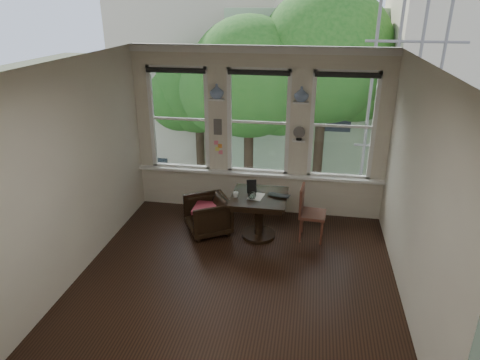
% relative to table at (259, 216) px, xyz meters
% --- Properties ---
extents(ground, '(4.50, 4.50, 0.00)m').
position_rel_table_xyz_m(ground, '(-0.16, -1.21, -0.38)').
color(ground, black).
rests_on(ground, ground).
extents(ceiling, '(4.50, 4.50, 0.00)m').
position_rel_table_xyz_m(ceiling, '(-0.16, -1.21, 2.62)').
color(ceiling, silver).
rests_on(ceiling, ground).
extents(wall_back, '(4.50, 0.00, 4.50)m').
position_rel_table_xyz_m(wall_back, '(-0.16, 1.04, 1.12)').
color(wall_back, beige).
rests_on(wall_back, ground).
extents(wall_front, '(4.50, 0.00, 4.50)m').
position_rel_table_xyz_m(wall_front, '(-0.16, -3.46, 1.12)').
color(wall_front, beige).
rests_on(wall_front, ground).
extents(wall_left, '(0.00, 4.50, 4.50)m').
position_rel_table_xyz_m(wall_left, '(-2.41, -1.21, 1.12)').
color(wall_left, beige).
rests_on(wall_left, ground).
extents(wall_right, '(0.00, 4.50, 4.50)m').
position_rel_table_xyz_m(wall_right, '(2.09, -1.21, 1.12)').
color(wall_right, beige).
rests_on(wall_right, ground).
extents(window_left, '(1.10, 0.12, 1.90)m').
position_rel_table_xyz_m(window_left, '(-1.61, 1.04, 1.32)').
color(window_left, white).
rests_on(window_left, ground).
extents(window_center, '(1.10, 0.12, 1.90)m').
position_rel_table_xyz_m(window_center, '(-0.16, 1.04, 1.32)').
color(window_center, white).
rests_on(window_center, ground).
extents(window_right, '(1.10, 0.12, 1.90)m').
position_rel_table_xyz_m(window_right, '(1.29, 1.04, 1.32)').
color(window_right, white).
rests_on(window_right, ground).
extents(shelf_left, '(0.26, 0.16, 0.03)m').
position_rel_table_xyz_m(shelf_left, '(-0.89, 0.94, 1.73)').
color(shelf_left, white).
rests_on(shelf_left, ground).
extents(shelf_right, '(0.26, 0.16, 0.03)m').
position_rel_table_xyz_m(shelf_right, '(0.56, 0.94, 1.73)').
color(shelf_right, white).
rests_on(shelf_right, ground).
extents(intercom, '(0.14, 0.06, 0.28)m').
position_rel_table_xyz_m(intercom, '(-0.89, 0.97, 1.23)').
color(intercom, '#59544F').
rests_on(intercom, ground).
extents(sticky_notes, '(0.16, 0.01, 0.24)m').
position_rel_table_xyz_m(sticky_notes, '(-0.89, 0.98, 0.88)').
color(sticky_notes, pink).
rests_on(sticky_notes, ground).
extents(desk_fan, '(0.20, 0.20, 0.24)m').
position_rel_table_xyz_m(desk_fan, '(0.56, 0.92, 1.16)').
color(desk_fan, '#59544F').
rests_on(desk_fan, ground).
extents(vase_left, '(0.24, 0.24, 0.25)m').
position_rel_table_xyz_m(vase_left, '(-0.89, 0.94, 1.86)').
color(vase_left, silver).
rests_on(vase_left, shelf_left).
extents(vase_right, '(0.24, 0.24, 0.25)m').
position_rel_table_xyz_m(vase_right, '(0.56, 0.94, 1.86)').
color(vase_right, silver).
rests_on(vase_right, shelf_right).
extents(table, '(0.90, 0.90, 0.75)m').
position_rel_table_xyz_m(table, '(0.00, 0.00, 0.00)').
color(table, black).
rests_on(table, ground).
extents(armchair_left, '(0.95, 0.94, 0.64)m').
position_rel_table_xyz_m(armchair_left, '(-0.88, 0.00, -0.06)').
color(armchair_left, black).
rests_on(armchair_left, ground).
extents(cushion_red, '(0.45, 0.45, 0.06)m').
position_rel_table_xyz_m(cushion_red, '(-0.88, 0.00, 0.08)').
color(cushion_red, maroon).
rests_on(cushion_red, armchair_left).
extents(side_chair_right, '(0.45, 0.45, 0.92)m').
position_rel_table_xyz_m(side_chair_right, '(0.87, 0.08, 0.09)').
color(side_chair_right, '#462219').
rests_on(side_chair_right, ground).
extents(laptop, '(0.40, 0.30, 0.03)m').
position_rel_table_xyz_m(laptop, '(0.30, -0.02, 0.39)').
color(laptop, black).
rests_on(laptop, table).
extents(mug, '(0.09, 0.09, 0.08)m').
position_rel_table_xyz_m(mug, '(-0.37, -0.11, 0.42)').
color(mug, white).
rests_on(mug, table).
extents(drinking_glass, '(0.14, 0.14, 0.10)m').
position_rel_table_xyz_m(drinking_glass, '(-0.10, -0.13, 0.43)').
color(drinking_glass, white).
rests_on(drinking_glass, table).
extents(tablet, '(0.18, 0.12, 0.22)m').
position_rel_table_xyz_m(tablet, '(-0.14, 0.11, 0.48)').
color(tablet, black).
rests_on(tablet, table).
extents(papers, '(0.27, 0.33, 0.00)m').
position_rel_table_xyz_m(papers, '(-0.05, -0.03, 0.38)').
color(papers, silver).
rests_on(papers, table).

